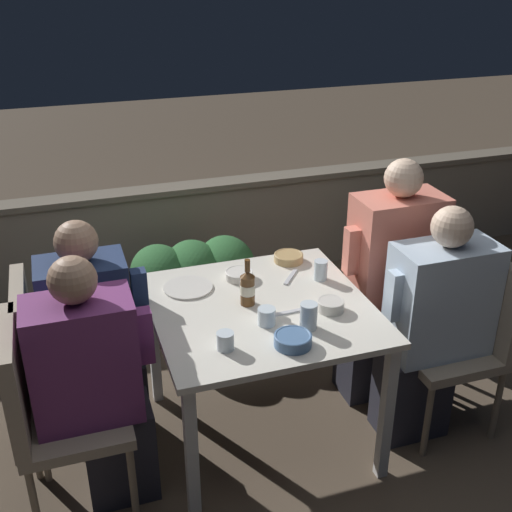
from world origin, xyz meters
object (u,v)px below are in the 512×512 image
object	(u,v)px
person_coral_top	(388,282)
potted_plant	(403,262)
person_navy_jumper	(97,338)
chair_right_near	(467,327)
beer_bottle	(248,287)
chair_left_near	(45,404)
chair_left_far	(52,354)
person_purple_stripe	(96,386)
chair_right_far	(420,295)
person_blue_shirt	(432,326)

from	to	relation	value
person_coral_top	potted_plant	xyz separation A→B (m)	(0.45, 0.58, -0.23)
person_navy_jumper	chair_right_near	size ratio (longest dim) A/B	1.29
person_coral_top	beer_bottle	distance (m)	0.83
chair_left_near	potted_plant	bearing A→B (deg)	22.42
person_coral_top	beer_bottle	xyz separation A→B (m)	(-0.80, -0.13, 0.17)
chair_left_far	beer_bottle	xyz separation A→B (m)	(0.89, -0.17, 0.29)
person_purple_stripe	chair_right_far	xyz separation A→B (m)	(1.73, 0.32, -0.04)
beer_bottle	person_coral_top	bearing A→B (deg)	8.91
potted_plant	person_coral_top	bearing A→B (deg)	-127.62
person_navy_jumper	beer_bottle	world-z (taller)	person_navy_jumper
chair_left_near	chair_right_near	bearing A→B (deg)	-1.12
person_navy_jumper	chair_right_near	bearing A→B (deg)	-12.98
chair_left_far	chair_right_near	size ratio (longest dim) A/B	1.00
person_navy_jumper	beer_bottle	bearing A→B (deg)	-13.88
person_navy_jumper	chair_right_near	world-z (taller)	person_navy_jumper
person_navy_jumper	person_blue_shirt	world-z (taller)	person_blue_shirt
person_blue_shirt	potted_plant	bearing A→B (deg)	66.90
chair_left_near	chair_left_far	world-z (taller)	same
person_purple_stripe	potted_plant	world-z (taller)	person_purple_stripe
chair_right_near	chair_left_far	bearing A→B (deg)	168.37
person_purple_stripe	person_blue_shirt	distance (m)	1.57
person_navy_jumper	person_coral_top	bearing A→B (deg)	-1.66
chair_right_near	person_coral_top	bearing A→B (deg)	125.41
person_navy_jumper	person_blue_shirt	xyz separation A→B (m)	(1.53, -0.40, 0.00)
chair_left_far	chair_right_far	size ratio (longest dim) A/B	1.00
chair_left_near	person_coral_top	distance (m)	1.77
person_purple_stripe	chair_left_near	bearing A→B (deg)	-180.00
chair_right_far	chair_left_far	bearing A→B (deg)	178.70
chair_left_near	chair_right_far	bearing A→B (deg)	9.36
person_blue_shirt	chair_left_near	bearing A→B (deg)	178.75
person_navy_jumper	potted_plant	world-z (taller)	person_navy_jumper
chair_left_far	potted_plant	distance (m)	2.21
chair_left_near	beer_bottle	size ratio (longest dim) A/B	4.08
person_navy_jumper	chair_right_near	xyz separation A→B (m)	(1.74, -0.40, -0.05)
person_purple_stripe	chair_right_far	distance (m)	1.76
person_coral_top	beer_bottle	size ratio (longest dim) A/B	5.84
person_purple_stripe	beer_bottle	size ratio (longest dim) A/B	5.26
person_blue_shirt	person_navy_jumper	bearing A→B (deg)	165.33
chair_left_far	person_coral_top	size ratio (longest dim) A/B	0.70
person_coral_top	person_navy_jumper	bearing A→B (deg)	178.34
person_coral_top	beer_bottle	world-z (taller)	person_coral_top
chair_left_far	chair_right_far	bearing A→B (deg)	-1.30
chair_right_near	beer_bottle	bearing A→B (deg)	167.60
chair_left_near	person_navy_jumper	size ratio (longest dim) A/B	0.78
chair_left_near	person_navy_jumper	xyz separation A→B (m)	(0.25, 0.36, 0.05)
person_coral_top	beer_bottle	bearing A→B (deg)	-171.09
beer_bottle	person_blue_shirt	bearing A→B (deg)	-15.30
person_purple_stripe	chair_left_far	world-z (taller)	person_purple_stripe
person_navy_jumper	potted_plant	size ratio (longest dim) A/B	1.67
person_purple_stripe	chair_right_far	size ratio (longest dim) A/B	1.29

